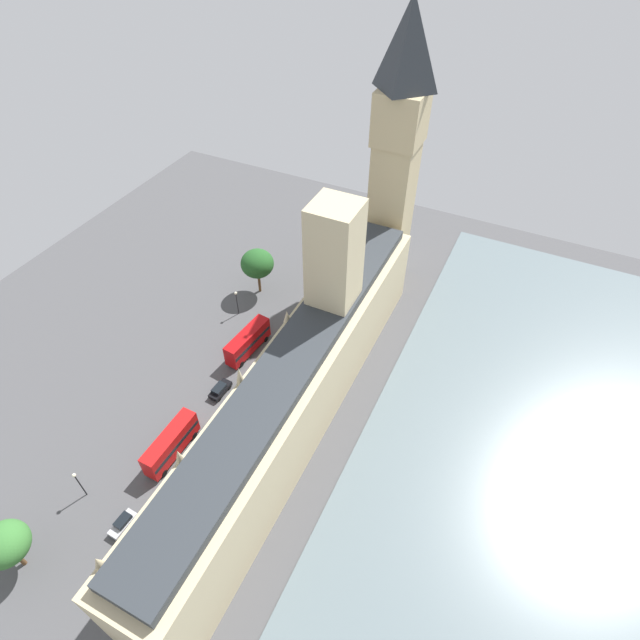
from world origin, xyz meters
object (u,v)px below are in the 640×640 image
Objects in this scene: pedestrian_under_trees at (269,384)px; pedestrian_opposite_hall at (204,485)px; double_decker_bus_near_tower at (248,341)px; street_lamp_trailing at (236,299)px; car_black_by_river_gate at (220,389)px; plane_tree_far_end at (257,264)px; parliament_building at (300,379)px; car_silver_leading at (123,523)px; street_lamp_midblock at (77,480)px; double_decker_bus_corner at (171,443)px; plane_tree_kerbside at (5,544)px; clock_tower at (397,153)px.

pedestrian_opposite_hall is (-0.83, 20.40, 0.03)m from pedestrian_under_trees.
double_decker_bus_near_tower is 10.69m from street_lamp_trailing.
car_black_by_river_gate is 27.97m from plane_tree_far_end.
double_decker_bus_near_tower reaches higher than car_black_by_river_gate.
car_silver_leading is (13.46, 27.61, -8.07)m from parliament_building.
pedestrian_opposite_hall is at bearing 167.32° from pedestrian_under_trees.
car_black_by_river_gate is at bearing -106.48° from street_lamp_midblock.
car_black_by_river_gate reaches higher than pedestrian_opposite_hall.
plane_tree_kerbside is (7.48, 21.98, 3.52)m from double_decker_bus_corner.
car_black_by_river_gate is at bearing 91.31° from double_decker_bus_corner.
street_lamp_trailing reaches higher than pedestrian_opposite_hall.
double_decker_bus_corner is at bearing -72.41° from pedestrian_opposite_hall.
pedestrian_opposite_hall is at bearing -121.81° from car_silver_leading.
plane_tree_kerbside reaches higher than pedestrian_under_trees.
double_decker_bus_near_tower is 2.57× the size of car_silver_leading.
clock_tower is 11.88× the size of car_black_by_river_gate.
car_black_by_river_gate is (14.52, 2.31, -8.06)m from parliament_building.
double_decker_bus_near_tower is 1.22× the size of plane_tree_kerbside.
car_silver_leading is (-1.06, 25.31, -0.01)m from car_black_by_river_gate.
car_silver_leading reaches higher than pedestrian_opposite_hall.
plane_tree_far_end is at bearing -89.41° from street_lamp_midblock.
double_decker_bus_corner is at bearing 101.17° from plane_tree_far_end.
parliament_building reaches higher than car_black_by_river_gate.
parliament_building is 6.98× the size of double_decker_bus_near_tower.
plane_tree_far_end reaches higher than car_silver_leading.
car_silver_leading is 0.72× the size of street_lamp_midblock.
clock_tower is at bearing -105.13° from plane_tree_kerbside.
clock_tower is 47.29m from pedestrian_under_trees.
plane_tree_far_end is (15.37, -41.82, 6.43)m from pedestrian_opposite_hall.
plane_tree_far_end is at bearing 109.39° from car_black_by_river_gate.
plane_tree_far_end reaches higher than car_black_by_river_gate.
double_decker_bus_near_tower is 46.01m from plane_tree_kerbside.
plane_tree_far_end is (21.29, 16.77, -20.59)m from clock_tower.
plane_tree_far_end is at bearing 38.24° from clock_tower.
car_silver_leading is at bearing 98.84° from double_decker_bus_near_tower.
double_decker_bus_corner is at bearing 76.35° from clock_tower.
plane_tree_far_end reaches higher than double_decker_bus_corner.
clock_tower is at bearing -131.16° from street_lamp_trailing.
car_silver_leading is at bearing -84.48° from car_black_by_river_gate.
plane_tree_kerbside reaches higher than street_lamp_trailing.
clock_tower is 40.49m from street_lamp_trailing.
plane_tree_far_end is (7.72, -39.09, 4.57)m from double_decker_bus_corner.
pedestrian_opposite_hall is (-6.68, -9.64, -0.12)m from car_silver_leading.
car_black_by_river_gate is at bearing 72.36° from clock_tower.
double_decker_bus_near_tower and double_decker_bus_corner have the same top height.
street_lamp_trailing is (0.29, 7.91, -3.17)m from plane_tree_far_end.
double_decker_bus_corner reaches higher than pedestrian_under_trees.
car_black_by_river_gate is 0.52× the size of plane_tree_kerbside.
street_lamp_midblock reaches higher than double_decker_bus_near_tower.
car_silver_leading is (12.59, 68.24, -26.91)m from clock_tower.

